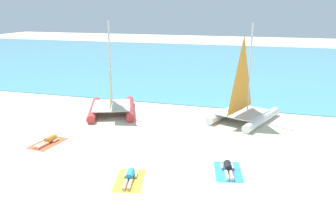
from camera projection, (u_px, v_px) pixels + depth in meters
ground_plane at (190, 107)px, 23.70m from camera, size 120.00×120.00×0.00m
ocean_water at (227, 63)px, 42.17m from camera, size 120.00×40.00×0.05m
sailboat_red at (112, 100)px, 21.97m from camera, size 4.31×5.16×5.75m
sailboat_white at (243, 107)px, 20.59m from camera, size 4.13×5.06×5.69m
towel_left at (48, 143)px, 17.33m from camera, size 1.29×2.00×0.01m
sunbather_left at (49, 140)px, 17.35m from camera, size 0.58×1.57×0.30m
towel_middle at (129, 180)px, 13.62m from camera, size 1.51×2.10×0.01m
sunbather_middle at (130, 177)px, 13.65m from camera, size 0.75×1.56×0.30m
towel_right at (228, 172)px, 14.34m from camera, size 1.49×2.10×0.01m
sunbather_right at (228, 168)px, 14.37m from camera, size 0.73×1.56×0.30m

